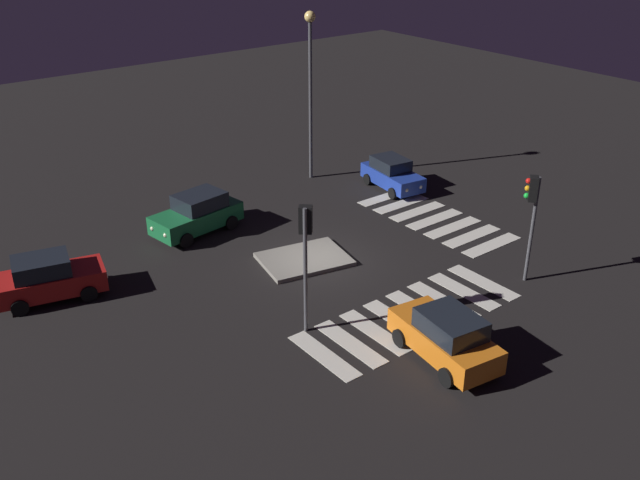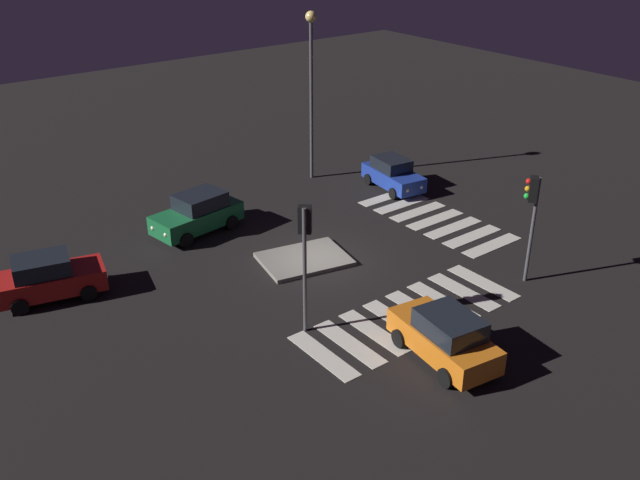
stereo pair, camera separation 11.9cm
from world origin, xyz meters
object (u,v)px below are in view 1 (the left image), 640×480
(car_orange, at_px, (446,336))
(traffic_light_east, at_px, (532,203))
(car_blue, at_px, (392,174))
(street_lamp, at_px, (310,70))
(traffic_light_south, at_px, (306,238))
(car_green, at_px, (197,214))
(car_red, at_px, (49,278))
(traffic_island, at_px, (304,259))

(car_orange, distance_m, traffic_light_east, 7.06)
(car_blue, height_order, street_lamp, street_lamp)
(traffic_light_south, bearing_deg, car_blue, -12.31)
(car_green, height_order, car_red, car_green)
(car_green, relative_size, traffic_light_south, 0.92)
(car_blue, bearing_deg, car_green, -90.60)
(car_green, bearing_deg, traffic_light_east, 115.40)
(car_green, distance_m, traffic_light_east, 14.53)
(traffic_island, relative_size, car_green, 0.93)
(car_blue, height_order, traffic_light_east, traffic_light_east)
(traffic_light_south, bearing_deg, street_lamp, 5.46)
(car_blue, distance_m, street_lamp, 6.79)
(car_blue, distance_m, car_red, 17.90)
(traffic_light_south, bearing_deg, car_green, 37.89)
(street_lamp, bearing_deg, car_green, -164.18)
(car_red, distance_m, car_orange, 14.89)
(car_blue, xyz_separation_m, car_red, (-17.90, -0.21, 0.06))
(traffic_light_south, relative_size, traffic_light_east, 1.07)
(traffic_island, bearing_deg, traffic_light_east, -48.02)
(traffic_light_south, bearing_deg, traffic_light_east, -62.21)
(car_red, distance_m, traffic_light_east, 18.53)
(traffic_island, height_order, car_green, car_green)
(car_orange, relative_size, traffic_light_east, 0.96)
(car_green, bearing_deg, car_red, 4.85)
(car_green, xyz_separation_m, street_lamp, (8.22, 2.33, 4.96))
(car_orange, bearing_deg, traffic_light_east, -66.51)
(traffic_light_east, relative_size, street_lamp, 0.50)
(traffic_island, relative_size, street_lamp, 0.46)
(car_blue, height_order, car_red, car_red)
(traffic_island, distance_m, traffic_light_south, 6.16)
(traffic_island, xyz_separation_m, car_blue, (8.50, 3.74, 0.71))
(car_green, xyz_separation_m, traffic_light_south, (-0.88, -9.41, 2.68))
(traffic_island, bearing_deg, traffic_light_south, -125.76)
(traffic_island, xyz_separation_m, traffic_light_east, (5.93, -6.59, 3.25))
(car_red, bearing_deg, car_orange, -39.64)
(car_red, height_order, traffic_light_south, traffic_light_south)
(car_green, distance_m, car_orange, 13.75)
(traffic_light_east, bearing_deg, traffic_island, 0.74)
(car_red, xyz_separation_m, traffic_light_east, (15.33, -10.12, 2.48))
(car_green, relative_size, car_blue, 1.12)
(car_blue, distance_m, car_orange, 15.06)
(car_green, relative_size, car_red, 1.03)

